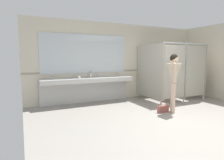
{
  "coord_description": "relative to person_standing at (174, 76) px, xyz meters",
  "views": [
    {
      "loc": [
        -3.48,
        -3.49,
        1.53
      ],
      "look_at": [
        -1.36,
        0.96,
        0.96
      ],
      "focal_mm": 30.63,
      "sensor_mm": 36.0,
      "label": 1
    }
  ],
  "objects": [
    {
      "name": "person_standing",
      "position": [
        0.0,
        0.0,
        0.0
      ],
      "size": [
        0.56,
        0.56,
        1.64
      ],
      "color": "beige",
      "rests_on": "ground_plane"
    },
    {
      "name": "bathroom_stalls",
      "position": [
        1.26,
        1.31,
        0.03
      ],
      "size": [
        2.04,
        1.54,
        2.04
      ],
      "color": "#B2AD9E",
      "rests_on": "ground_plane"
    },
    {
      "name": "handbag",
      "position": [
        -0.28,
        0.07,
        -0.93
      ],
      "size": [
        0.32,
        0.12,
        0.35
      ],
      "color": "#934C42",
      "rests_on": "ground_plane"
    },
    {
      "name": "soap_dispenser",
      "position": [
        -1.69,
        2.18,
        -0.09
      ],
      "size": [
        0.07,
        0.07,
        0.2
      ],
      "color": "white",
      "rests_on": "vanity_counter"
    },
    {
      "name": "paper_cup",
      "position": [
        -2.15,
        1.96,
        -0.13
      ],
      "size": [
        0.07,
        0.07,
        0.08
      ],
      "primitive_type": "cylinder",
      "color": "white",
      "rests_on": "vanity_counter"
    },
    {
      "name": "mirror_panel",
      "position": [
        -1.82,
        2.29,
        0.63
      ],
      "size": [
        3.02,
        0.02,
        1.31
      ],
      "primitive_type": "cube",
      "color": "silver",
      "rests_on": "wall_back"
    },
    {
      "name": "vanity_counter",
      "position": [
        -1.82,
        2.11,
        -0.41
      ],
      "size": [
        3.12,
        0.52,
        0.97
      ],
      "color": "silver",
      "rests_on": "ground_plane"
    },
    {
      "name": "wall_back_tile_band",
      "position": [
        -0.36,
        2.3,
        0.01
      ],
      "size": [
        7.0,
        0.01,
        0.06
      ],
      "primitive_type": "cube",
      "color": "#9E937F",
      "rests_on": "wall_back"
    },
    {
      "name": "wall_back",
      "position": [
        -0.36,
        2.37,
        0.35
      ],
      "size": [
        7.0,
        0.12,
        2.78
      ],
      "primitive_type": "cube",
      "color": "beige",
      "rests_on": "ground_plane"
    },
    {
      "name": "ground_plane",
      "position": [
        -0.36,
        -0.56,
        -1.09
      ],
      "size": [
        7.0,
        6.33,
        0.1
      ],
      "primitive_type": "cube",
      "color": "gray"
    }
  ]
}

